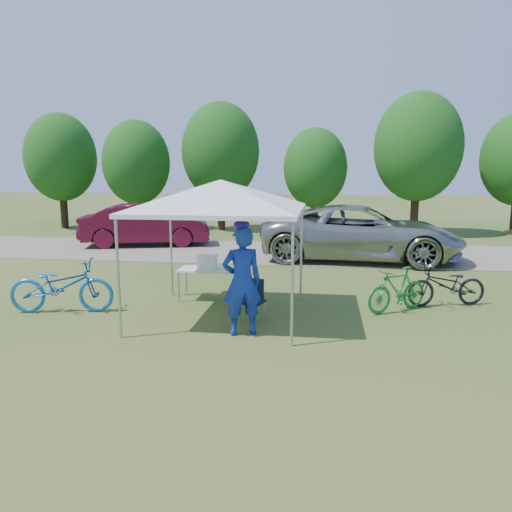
{
  "coord_description": "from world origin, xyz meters",
  "views": [
    {
      "loc": [
        2.01,
        -9.49,
        2.92
      ],
      "look_at": [
        0.41,
        2.0,
        0.9
      ],
      "focal_mm": 35.0,
      "sensor_mm": 36.0,
      "label": 1
    }
  ],
  "objects_px": {
    "sedan": "(146,225)",
    "cyclist": "(242,281)",
    "folding_table": "(218,271)",
    "folding_chair": "(253,296)",
    "bike_dark": "(447,285)",
    "minivan": "(361,233)",
    "cooler": "(207,262)",
    "bike_blue": "(62,286)",
    "bike_green": "(397,290)"
  },
  "relations": [
    {
      "from": "sedan",
      "to": "cyclist",
      "type": "bearing_deg",
      "value": -166.77
    },
    {
      "from": "folding_table",
      "to": "folding_chair",
      "type": "distance_m",
      "value": 1.74
    },
    {
      "from": "bike_dark",
      "to": "minivan",
      "type": "distance_m",
      "value": 5.59
    },
    {
      "from": "cooler",
      "to": "sedan",
      "type": "relative_size",
      "value": 0.09
    },
    {
      "from": "minivan",
      "to": "sedan",
      "type": "xyz_separation_m",
      "value": [
        -8.01,
        2.05,
        -0.09
      ]
    },
    {
      "from": "cooler",
      "to": "bike_blue",
      "type": "bearing_deg",
      "value": -152.66
    },
    {
      "from": "cyclist",
      "to": "minivan",
      "type": "bearing_deg",
      "value": -130.61
    },
    {
      "from": "sedan",
      "to": "bike_green",
      "type": "bearing_deg",
      "value": -149.22
    },
    {
      "from": "cyclist",
      "to": "bike_green",
      "type": "xyz_separation_m",
      "value": [
        2.95,
        1.89,
        -0.51
      ]
    },
    {
      "from": "folding_table",
      "to": "sedan",
      "type": "bearing_deg",
      "value": 120.57
    },
    {
      "from": "cooler",
      "to": "bike_green",
      "type": "height_order",
      "value": "cooler"
    },
    {
      "from": "bike_green",
      "to": "minivan",
      "type": "xyz_separation_m",
      "value": [
        -0.36,
        5.94,
        0.44
      ]
    },
    {
      "from": "bike_blue",
      "to": "folding_chair",
      "type": "bearing_deg",
      "value": -100.34
    },
    {
      "from": "folding_table",
      "to": "bike_dark",
      "type": "xyz_separation_m",
      "value": [
        5.01,
        0.16,
        -0.21
      ]
    },
    {
      "from": "folding_chair",
      "to": "bike_green",
      "type": "distance_m",
      "value": 3.04
    },
    {
      "from": "folding_chair",
      "to": "sedan",
      "type": "xyz_separation_m",
      "value": [
        -5.49,
        8.99,
        0.35
      ]
    },
    {
      "from": "bike_green",
      "to": "bike_dark",
      "type": "bearing_deg",
      "value": 81.05
    },
    {
      "from": "folding_table",
      "to": "folding_chair",
      "type": "relative_size",
      "value": 2.15
    },
    {
      "from": "sedan",
      "to": "folding_table",
      "type": "bearing_deg",
      "value": -164.97
    },
    {
      "from": "cyclist",
      "to": "minivan",
      "type": "distance_m",
      "value": 8.24
    },
    {
      "from": "folding_chair",
      "to": "sedan",
      "type": "relative_size",
      "value": 0.17
    },
    {
      "from": "bike_dark",
      "to": "sedan",
      "type": "bearing_deg",
      "value": -143.6
    },
    {
      "from": "bike_dark",
      "to": "sedan",
      "type": "distance_m",
      "value": 12.05
    },
    {
      "from": "cyclist",
      "to": "minivan",
      "type": "xyz_separation_m",
      "value": [
        2.59,
        7.82,
        -0.07
      ]
    },
    {
      "from": "bike_blue",
      "to": "minivan",
      "type": "bearing_deg",
      "value": -53.7
    },
    {
      "from": "bike_blue",
      "to": "sedan",
      "type": "relative_size",
      "value": 0.43
    },
    {
      "from": "bike_green",
      "to": "folding_table",
      "type": "bearing_deg",
      "value": -131.92
    },
    {
      "from": "folding_chair",
      "to": "bike_green",
      "type": "xyz_separation_m",
      "value": [
        2.87,
        0.99,
        -0.01
      ]
    },
    {
      "from": "cooler",
      "to": "bike_green",
      "type": "bearing_deg",
      "value": -5.64
    },
    {
      "from": "cyclist",
      "to": "bike_blue",
      "type": "distance_m",
      "value": 4.03
    },
    {
      "from": "folding_chair",
      "to": "folding_table",
      "type": "bearing_deg",
      "value": 141.03
    },
    {
      "from": "folding_table",
      "to": "bike_blue",
      "type": "relative_size",
      "value": 0.82
    },
    {
      "from": "folding_table",
      "to": "bike_blue",
      "type": "height_order",
      "value": "bike_blue"
    },
    {
      "from": "cooler",
      "to": "bike_dark",
      "type": "distance_m",
      "value": 5.26
    },
    {
      "from": "folding_table",
      "to": "sedan",
      "type": "height_order",
      "value": "sedan"
    },
    {
      "from": "folding_chair",
      "to": "cooler",
      "type": "height_order",
      "value": "cooler"
    },
    {
      "from": "folding_chair",
      "to": "minivan",
      "type": "bearing_deg",
      "value": 85.14
    },
    {
      "from": "bike_blue",
      "to": "bike_dark",
      "type": "height_order",
      "value": "bike_blue"
    },
    {
      "from": "folding_table",
      "to": "folding_chair",
      "type": "xyz_separation_m",
      "value": [
        1.01,
        -1.4,
        -0.2
      ]
    },
    {
      "from": "bike_green",
      "to": "bike_blue",
      "type": "bearing_deg",
      "value": -117.58
    },
    {
      "from": "folding_table",
      "to": "bike_dark",
      "type": "height_order",
      "value": "bike_dark"
    },
    {
      "from": "cooler",
      "to": "minivan",
      "type": "distance_m",
      "value": 6.69
    },
    {
      "from": "folding_chair",
      "to": "bike_dark",
      "type": "distance_m",
      "value": 4.29
    },
    {
      "from": "bike_blue",
      "to": "sedan",
      "type": "bearing_deg",
      "value": -1.08
    },
    {
      "from": "folding_chair",
      "to": "bike_dark",
      "type": "relative_size",
      "value": 0.46
    },
    {
      "from": "folding_chair",
      "to": "bike_green",
      "type": "bearing_deg",
      "value": 34.15
    },
    {
      "from": "bike_dark",
      "to": "bike_blue",
      "type": "bearing_deg",
      "value": -94.37
    },
    {
      "from": "bike_green",
      "to": "bike_dark",
      "type": "xyz_separation_m",
      "value": [
        1.12,
        0.57,
        -0.0
      ]
    },
    {
      "from": "bike_blue",
      "to": "bike_green",
      "type": "bearing_deg",
      "value": -92.22
    },
    {
      "from": "cooler",
      "to": "sedan",
      "type": "bearing_deg",
      "value": 119.25
    }
  ]
}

